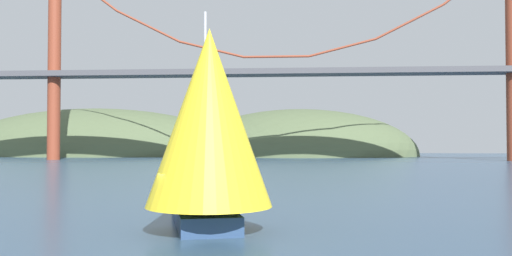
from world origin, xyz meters
TOP-DOWN VIEW (x-y plane):
  - ground_plane at (0.00, 0.00)m, footprint 360.00×360.00m
  - headland_center at (5.00, 135.00)m, footprint 67.55×44.00m
  - headland_left at (-55.00, 135.00)m, footprint 87.33×44.00m
  - suspension_bridge at (-0.00, 95.00)m, footprint 134.84×6.00m
  - sailboat_yellow_sail at (0.72, 0.44)m, footprint 6.45×9.82m
  - sailboat_white_mainsail at (-7.25, 48.30)m, footprint 4.33×7.20m
  - channel_buoy at (-2.78, 11.96)m, footprint 1.10×1.10m

SIDE VIEW (x-z plane):
  - ground_plane at x=0.00m, z-range 0.00..0.00m
  - headland_center at x=5.00m, z-range -13.41..13.41m
  - headland_left at x=-55.00m, z-range -13.87..13.87m
  - channel_buoy at x=-2.78m, z-range -0.95..1.69m
  - sailboat_white_mainsail at x=-7.25m, z-range 0.03..7.53m
  - sailboat_yellow_sail at x=0.72m, z-range -0.35..9.27m
  - suspension_bridge at x=0.00m, z-range -1.63..42.14m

